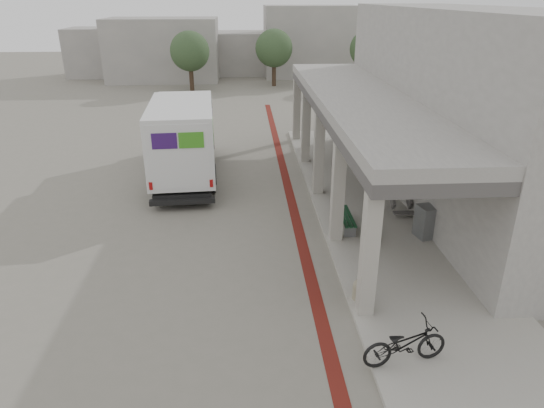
{
  "coord_description": "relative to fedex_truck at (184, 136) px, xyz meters",
  "views": [
    {
      "loc": [
        -0.81,
        -13.4,
        7.39
      ],
      "look_at": [
        0.0,
        -0.03,
        1.6
      ],
      "focal_mm": 32.0,
      "sensor_mm": 36.0,
      "label": 1
    }
  ],
  "objects": [
    {
      "name": "tree_mid",
      "position": [
        5.38,
        22.93,
        1.37
      ],
      "size": [
        3.2,
        3.2,
        4.8
      ],
      "color": "#38281C",
      "rests_on": "ground"
    },
    {
      "name": "sidewalk",
      "position": [
        7.38,
        -7.07,
        -1.75
      ],
      "size": [
        4.4,
        28.0,
        0.12
      ],
      "primitive_type": "cube",
      "color": "gray",
      "rests_on": "ground"
    },
    {
      "name": "ground",
      "position": [
        3.38,
        -7.07,
        -1.81
      ],
      "size": [
        120.0,
        120.0,
        0.0
      ],
      "primitive_type": "plane",
      "color": "slate",
      "rests_on": "ground"
    },
    {
      "name": "utility_cabinet",
      "position": [
        8.38,
        -6.66,
        -1.15
      ],
      "size": [
        0.6,
        0.73,
        1.07
      ],
      "primitive_type": "cube",
      "rotation": [
        0.0,
        0.0,
        0.21
      ],
      "color": "slate",
      "rests_on": "sidewalk"
    },
    {
      "name": "bollard_far",
      "position": [
        6.54,
        -6.8,
        -1.34
      ],
      "size": [
        0.46,
        0.46,
        0.69
      ],
      "color": "tan",
      "rests_on": "sidewalk"
    },
    {
      "name": "transit_building",
      "position": [
        10.21,
        -2.57,
        1.59
      ],
      "size": [
        7.6,
        17.0,
        7.0
      ],
      "color": "gray",
      "rests_on": "ground"
    },
    {
      "name": "tree_left",
      "position": [
        -1.62,
        20.93,
        1.37
      ],
      "size": [
        3.2,
        3.2,
        4.8
      ],
      "color": "#38281C",
      "rests_on": "ground"
    },
    {
      "name": "bike_lane_stripe",
      "position": [
        4.38,
        -5.07,
        -1.8
      ],
      "size": [
        0.35,
        40.0,
        0.01
      ],
      "primitive_type": "cube",
      "color": "#5C1812",
      "rests_on": "ground"
    },
    {
      "name": "distant_backdrop",
      "position": [
        0.53,
        28.81,
        0.9
      ],
      "size": [
        28.0,
        10.0,
        6.5
      ],
      "color": "gray",
      "rests_on": "ground"
    },
    {
      "name": "tree_right",
      "position": [
        13.38,
        21.93,
        1.37
      ],
      "size": [
        3.2,
        3.2,
        4.8
      ],
      "color": "#38281C",
      "rests_on": "ground"
    },
    {
      "name": "bicycle_black",
      "position": [
        5.88,
        -12.43,
        -1.19
      ],
      "size": [
        1.97,
        0.97,
        0.99
      ],
      "primitive_type": "imported",
      "rotation": [
        0.0,
        0.0,
        1.74
      ],
      "color": "black",
      "rests_on": "sidewalk"
    },
    {
      "name": "bench",
      "position": [
        5.98,
        -5.77,
        -1.39
      ],
      "size": [
        0.41,
        1.8,
        0.42
      ],
      "rotation": [
        0.0,
        0.0,
        -0.01
      ],
      "color": "slate",
      "rests_on": "sidewalk"
    },
    {
      "name": "bollard_near",
      "position": [
        5.48,
        -10.02,
        -1.41
      ],
      "size": [
        0.37,
        0.37,
        0.56
      ],
      "color": "gray",
      "rests_on": "sidewalk"
    },
    {
      "name": "fedex_truck",
      "position": [
        0.0,
        0.0,
        0.0
      ],
      "size": [
        2.98,
        8.1,
        3.39
      ],
      "rotation": [
        0.0,
        0.0,
        0.07
      ],
      "color": "black",
      "rests_on": "ground"
    }
  ]
}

